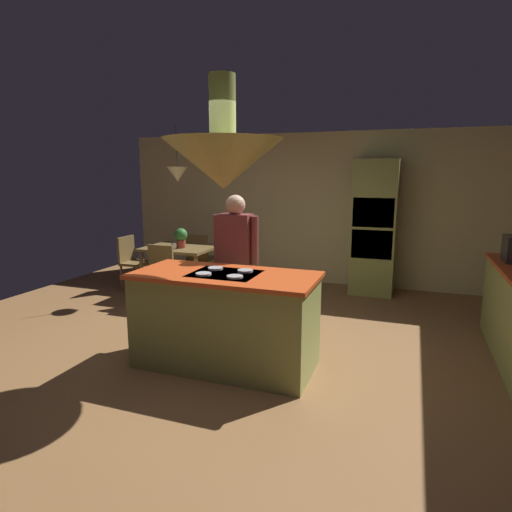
{
  "coord_description": "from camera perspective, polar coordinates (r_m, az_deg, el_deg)",
  "views": [
    {
      "loc": [
        1.65,
        -3.86,
        1.87
      ],
      "look_at": [
        0.1,
        0.4,
        1.0
      ],
      "focal_mm": 30.2,
      "sensor_mm": 36.0,
      "label": 1
    }
  ],
  "objects": [
    {
      "name": "oven_tower",
      "position": [
        6.97,
        15.37,
        3.66
      ],
      "size": [
        0.66,
        0.62,
        2.09
      ],
      "color": "#8C934C",
      "rests_on": "ground"
    },
    {
      "name": "pendant_light_over_table",
      "position": [
        6.67,
        -10.35,
        10.61
      ],
      "size": [
        0.32,
        0.32,
        0.82
      ],
      "color": "beige"
    },
    {
      "name": "chair_by_back_wall",
      "position": [
        7.36,
        -7.44,
        0.07
      ],
      "size": [
        0.4,
        0.4,
        0.87
      ],
      "rotation": [
        0.0,
        0.0,
        3.14
      ],
      "color": "brown",
      "rests_on": "ground"
    },
    {
      "name": "wall_back",
      "position": [
        7.52,
        7.31,
        6.23
      ],
      "size": [
        6.8,
        0.1,
        2.55
      ],
      "primitive_type": "cube",
      "color": "beige",
      "rests_on": "ground"
    },
    {
      "name": "range_hood",
      "position": [
        4.02,
        -4.38,
        12.47
      ],
      "size": [
        1.1,
        1.1,
        1.0
      ],
      "color": "#8C934C"
    },
    {
      "name": "kitchen_island",
      "position": [
        4.25,
        -4.08,
        -8.38
      ],
      "size": [
        1.78,
        0.84,
        0.95
      ],
      "color": "#8C934C",
      "rests_on": "ground"
    },
    {
      "name": "chair_at_corner",
      "position": [
        7.29,
        -16.12,
        -0.38
      ],
      "size": [
        0.4,
        0.4,
        0.87
      ],
      "rotation": [
        0.0,
        0.0,
        1.57
      ],
      "color": "brown",
      "rests_on": "ground"
    },
    {
      "name": "cup_on_table",
      "position": [
        6.56,
        -10.87,
        1.31
      ],
      "size": [
        0.07,
        0.07,
        0.09
      ],
      "primitive_type": "cylinder",
      "color": "white",
      "rests_on": "dining_table"
    },
    {
      "name": "potted_plant_on_table",
      "position": [
        6.62,
        -9.93,
        2.51
      ],
      "size": [
        0.2,
        0.2,
        0.3
      ],
      "color": "#99382D",
      "rests_on": "dining_table"
    },
    {
      "name": "dining_table",
      "position": [
        6.78,
        -10.01,
        0.36
      ],
      "size": [
        1.05,
        0.86,
        0.76
      ],
      "color": "brown",
      "rests_on": "ground"
    },
    {
      "name": "chair_facing_island",
      "position": [
        6.26,
        -12.93,
        -2.03
      ],
      "size": [
        0.4,
        0.4,
        0.87
      ],
      "color": "brown",
      "rests_on": "ground"
    },
    {
      "name": "person_at_island",
      "position": [
        4.81,
        -2.68,
        -0.29
      ],
      "size": [
        0.53,
        0.22,
        1.64
      ],
      "color": "tan",
      "rests_on": "ground"
    },
    {
      "name": "ground",
      "position": [
        4.6,
        -2.96,
        -13.16
      ],
      "size": [
        8.16,
        8.16,
        0.0
      ],
      "primitive_type": "plane",
      "color": "olive"
    }
  ]
}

